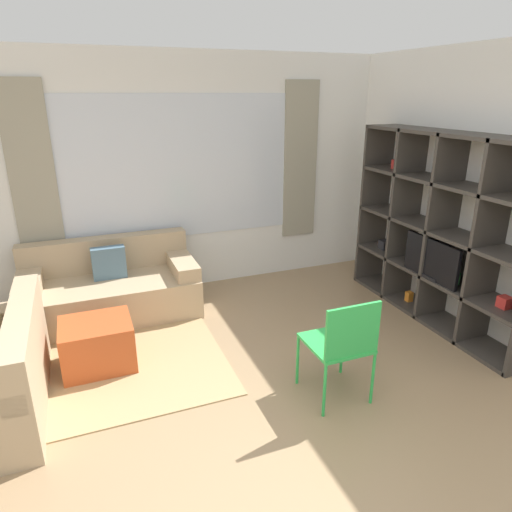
% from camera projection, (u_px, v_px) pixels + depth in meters
% --- Properties ---
extents(ground_plane, '(16.00, 16.00, 0.00)m').
position_uv_depth(ground_plane, '(317.00, 493.00, 2.73)').
color(ground_plane, '#9E7F5B').
extents(wall_back, '(6.10, 0.11, 2.70)m').
position_uv_depth(wall_back, '(179.00, 176.00, 5.22)').
color(wall_back, white).
rests_on(wall_back, ground_plane).
extents(wall_right, '(0.07, 4.55, 2.70)m').
position_uv_depth(wall_right, '(460.00, 188.00, 4.59)').
color(wall_right, white).
rests_on(wall_right, ground_plane).
extents(area_rug, '(2.35, 1.93, 0.01)m').
position_uv_depth(area_rug, '(86.00, 362.00, 4.05)').
color(area_rug, tan).
rests_on(area_rug, ground_plane).
extents(shelving_unit, '(0.42, 2.29, 1.91)m').
position_uv_depth(shelving_unit, '(444.00, 231.00, 4.58)').
color(shelving_unit, silver).
rests_on(shelving_unit, ground_plane).
extents(couch_main, '(1.77, 0.87, 0.78)m').
position_uv_depth(couch_main, '(111.00, 289.00, 4.86)').
color(couch_main, tan).
rests_on(couch_main, ground_plane).
extents(ottoman, '(0.59, 0.51, 0.42)m').
position_uv_depth(ottoman, '(98.00, 345.00, 3.93)').
color(ottoman, '#B74C23').
rests_on(ottoman, ground_plane).
extents(folding_chair, '(0.44, 0.46, 0.86)m').
position_uv_depth(folding_chair, '(342.00, 341.00, 3.39)').
color(folding_chair, green).
rests_on(folding_chair, ground_plane).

